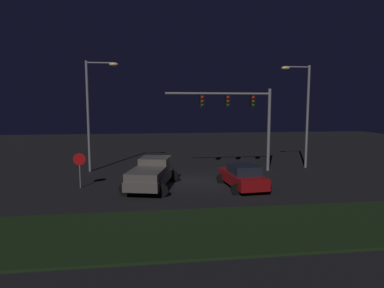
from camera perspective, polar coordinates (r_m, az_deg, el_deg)
ground_plane at (r=23.31m, az=-0.09°, el=-6.27°), size 80.00×80.00×0.00m
grass_median at (r=14.46m, az=4.89°, el=-14.26°), size 27.96×5.39×0.10m
pickup_truck at (r=21.29m, az=-6.90°, el=-4.81°), size 3.75×5.72×1.80m
car_sedan at (r=21.35m, az=8.66°, el=-5.51°), size 2.72×4.53×1.51m
traffic_signal_gantry at (r=26.30m, az=8.10°, el=5.90°), size 8.32×0.56×6.50m
street_lamp_left at (r=27.15m, az=-16.42°, el=6.70°), size 2.50×0.44×8.60m
street_lamp_right at (r=28.99m, az=18.38°, el=6.43°), size 2.48×0.44×8.44m
stop_sign at (r=22.11m, az=-18.68°, el=-3.20°), size 0.76×0.08×2.23m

